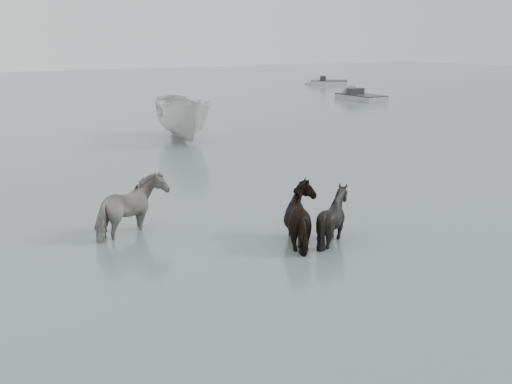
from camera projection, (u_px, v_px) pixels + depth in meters
ground at (327, 247)px, 12.86m from camera, size 140.00×140.00×0.00m
pony_pinto at (131, 200)px, 13.53m from camera, size 1.95×1.59×1.50m
pony_dark at (308, 205)px, 13.01m from camera, size 1.33×1.55×1.56m
pony_black at (333, 208)px, 13.11m from camera, size 1.39×1.26×1.38m
boat_small at (183, 116)px, 25.92m from camera, size 2.88×5.28×1.93m
skiff_port at (361, 95)px, 41.87m from camera, size 1.68×4.96×0.75m
skiff_star at (329, 80)px, 55.20m from camera, size 4.40×3.87×0.75m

